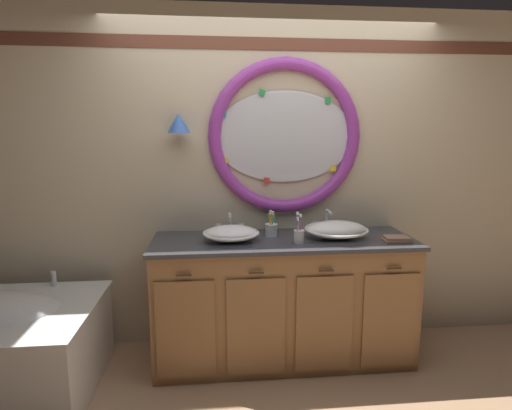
# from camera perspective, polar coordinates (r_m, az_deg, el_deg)

# --- Properties ---
(ground_plane) EXTENTS (14.00, 14.00, 0.00)m
(ground_plane) POSITION_cam_1_polar(r_m,az_deg,el_deg) (3.12, 3.50, -22.43)
(ground_plane) COLOR tan
(back_wall_assembly) EXTENTS (6.40, 0.26, 2.60)m
(back_wall_assembly) POSITION_cam_1_polar(r_m,az_deg,el_deg) (3.23, 2.27, 4.08)
(back_wall_assembly) COLOR beige
(back_wall_assembly) RESTS_ON ground_plane
(vanity_counter) EXTENTS (1.89, 0.66, 0.92)m
(vanity_counter) POSITION_cam_1_polar(r_m,az_deg,el_deg) (3.12, 3.77, -12.87)
(vanity_counter) COLOR olive
(vanity_counter) RESTS_ON ground_plane
(sink_basin_left) EXTENTS (0.40, 0.40, 0.11)m
(sink_basin_left) POSITION_cam_1_polar(r_m,az_deg,el_deg) (2.90, -3.50, -3.97)
(sink_basin_left) COLOR white
(sink_basin_left) RESTS_ON vanity_counter
(sink_basin_right) EXTENTS (0.46, 0.46, 0.13)m
(sink_basin_right) POSITION_cam_1_polar(r_m,az_deg,el_deg) (3.02, 11.14, -3.40)
(sink_basin_right) COLOR white
(sink_basin_right) RESTS_ON vanity_counter
(faucet_set_left) EXTENTS (0.23, 0.13, 0.16)m
(faucet_set_left) POSITION_cam_1_polar(r_m,az_deg,el_deg) (3.14, -3.67, -2.76)
(faucet_set_left) COLOR silver
(faucet_set_left) RESTS_ON vanity_counter
(faucet_set_right) EXTENTS (0.23, 0.15, 0.17)m
(faucet_set_right) POSITION_cam_1_polar(r_m,az_deg,el_deg) (3.25, 9.87, -2.31)
(faucet_set_right) COLOR silver
(faucet_set_right) RESTS_ON vanity_counter
(toothbrush_holder_left) EXTENTS (0.10, 0.10, 0.20)m
(toothbrush_holder_left) POSITION_cam_1_polar(r_m,az_deg,el_deg) (3.03, 2.13, -3.39)
(toothbrush_holder_left) COLOR silver
(toothbrush_holder_left) RESTS_ON vanity_counter
(toothbrush_holder_right) EXTENTS (0.08, 0.08, 0.22)m
(toothbrush_holder_right) POSITION_cam_1_polar(r_m,az_deg,el_deg) (2.85, 6.01, -4.23)
(toothbrush_holder_right) COLOR white
(toothbrush_holder_right) RESTS_ON vanity_counter
(soap_dispenser) EXTENTS (0.06, 0.06, 0.17)m
(soap_dispenser) POSITION_cam_1_polar(r_m,az_deg,el_deg) (3.14, 2.13, -2.45)
(soap_dispenser) COLOR #6BAD66
(soap_dispenser) RESTS_ON vanity_counter
(folded_hand_towel) EXTENTS (0.18, 0.13, 0.04)m
(folded_hand_towel) POSITION_cam_1_polar(r_m,az_deg,el_deg) (3.05, 19.01, -4.54)
(folded_hand_towel) COLOR #936B56
(folded_hand_towel) RESTS_ON vanity_counter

